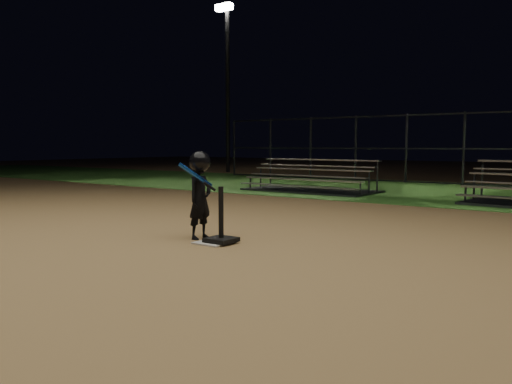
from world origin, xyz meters
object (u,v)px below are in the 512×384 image
Objects in this scene: child_batter at (200,193)px; home_plate at (214,243)px; batting_tee at (221,232)px; light_pole_left at (227,74)px; bleacher_left at (310,185)px.

home_plate is at bearing -111.04° from child_batter.
child_batter is at bearing 167.04° from batting_tee.
light_pole_left reaches higher than child_batter.
batting_tee is 8.40m from bleacher_left.
child_batter is 0.33× the size of bleacher_left.
home_plate is at bearing -67.94° from bleacher_left.
light_pole_left is (-11.60, 14.78, 4.26)m from child_batter.
child_batter is 8.14m from bleacher_left.
child_batter is (-0.40, 0.17, 0.67)m from home_plate.
light_pole_left is at bearing 128.77° from home_plate.
home_plate is 8.42m from bleacher_left.
bleacher_left is (-3.02, 7.86, 0.18)m from home_plate.
bleacher_left reaches higher than batting_tee.
bleacher_left is (-3.11, 7.80, 0.03)m from batting_tee.
home_plate is 19.79m from light_pole_left.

